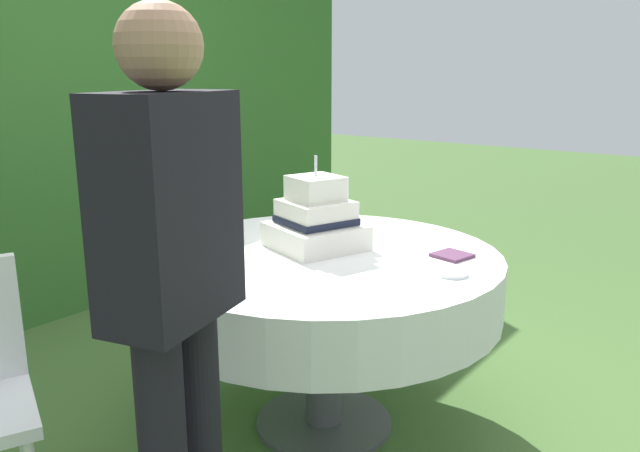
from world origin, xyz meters
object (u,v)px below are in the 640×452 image
Objects in this scene: napkin_stack at (452,255)px; standing_person at (173,287)px; wedding_cake at (316,220)px; serving_plate_far at (452,274)px; serving_plate_near at (209,267)px; cake_table at (324,282)px.

napkin_stack is 1.24m from standing_person.
standing_person reaches higher than wedding_cake.
wedding_cake is 1.06m from standing_person.
napkin_stack is at bearing 25.87° from serving_plate_far.
cake_table is at bearing -26.73° from serving_plate_near.
cake_table is at bearing 14.93° from standing_person.
wedding_cake is at bearing 58.58° from cake_table.
napkin_stack is (0.26, -0.42, 0.13)m from cake_table.
standing_person is (-1.22, 0.17, 0.18)m from napkin_stack.
cake_table is 12.80× the size of serving_plate_far.
serving_plate_near and serving_plate_far have the same top height.
serving_plate_near is at bearing 122.48° from serving_plate_far.
serving_plate_far is 0.23m from napkin_stack.
serving_plate_far is at bearing -14.83° from standing_person.
serving_plate_far is at bearing -57.52° from serving_plate_near.
serving_plate_near is 1.14× the size of serving_plate_far.
wedding_cake reaches higher than serving_plate_near.
napkin_stack reaches higher than cake_table.
serving_plate_near is at bearing 136.70° from napkin_stack.
wedding_cake reaches higher than serving_plate_far.
standing_person reaches higher than cake_table.
serving_plate_near is 0.98× the size of napkin_stack.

